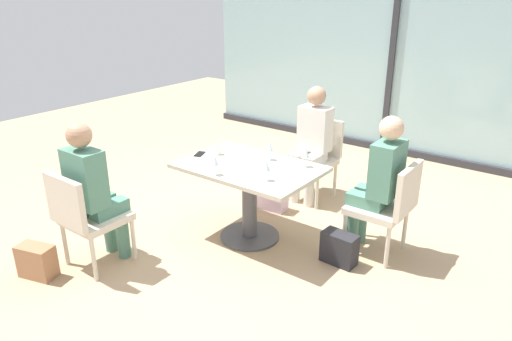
# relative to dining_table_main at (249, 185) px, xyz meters

# --- Properties ---
(ground_plane) EXTENTS (12.00, 12.00, 0.00)m
(ground_plane) POSITION_rel_dining_table_main_xyz_m (0.00, 0.00, -0.54)
(ground_plane) COLOR tan
(window_wall_backdrop) EXTENTS (6.00, 0.10, 2.70)m
(window_wall_backdrop) POSITION_rel_dining_table_main_xyz_m (0.00, 3.20, 0.67)
(window_wall_backdrop) COLOR #93B7BC
(window_wall_backdrop) RESTS_ON ground_plane
(dining_table_main) EXTENTS (1.25, 0.83, 0.73)m
(dining_table_main) POSITION_rel_dining_table_main_xyz_m (0.00, 0.00, 0.00)
(dining_table_main) COLOR #BCB29E
(dining_table_main) RESTS_ON ground_plane
(chair_near_window) EXTENTS (0.46, 0.51, 0.87)m
(chair_near_window) POSITION_rel_dining_table_main_xyz_m (0.00, 1.21, -0.04)
(chair_near_window) COLOR beige
(chair_near_window) RESTS_ON ground_plane
(chair_front_left) EXTENTS (0.46, 0.50, 0.87)m
(chair_front_left) POSITION_rel_dining_table_main_xyz_m (-0.76, -1.21, -0.04)
(chair_front_left) COLOR beige
(chair_front_left) RESTS_ON ground_plane
(chair_far_right) EXTENTS (0.50, 0.46, 0.87)m
(chair_far_right) POSITION_rel_dining_table_main_xyz_m (1.14, 0.48, -0.04)
(chair_far_right) COLOR beige
(chair_far_right) RESTS_ON ground_plane
(person_near_window) EXTENTS (0.34, 0.39, 1.26)m
(person_near_window) POSITION_rel_dining_table_main_xyz_m (-0.00, 1.10, 0.16)
(person_near_window) COLOR silver
(person_near_window) RESTS_ON ground_plane
(person_front_left) EXTENTS (0.34, 0.39, 1.26)m
(person_front_left) POSITION_rel_dining_table_main_xyz_m (-0.76, -1.10, 0.16)
(person_front_left) COLOR #4C7F6B
(person_front_left) RESTS_ON ground_plane
(person_far_right) EXTENTS (0.39, 0.34, 1.26)m
(person_far_right) POSITION_rel_dining_table_main_xyz_m (1.03, 0.48, 0.16)
(person_far_right) COLOR #4C7F6B
(person_far_right) RESTS_ON ground_plane
(wine_glass_0) EXTENTS (0.07, 0.07, 0.18)m
(wine_glass_0) POSITION_rel_dining_table_main_xyz_m (0.42, 0.28, 0.32)
(wine_glass_0) COLOR silver
(wine_glass_0) RESTS_ON dining_table_main
(wine_glass_1) EXTENTS (0.07, 0.07, 0.18)m
(wine_glass_1) POSITION_rel_dining_table_main_xyz_m (-0.10, -0.35, 0.32)
(wine_glass_1) COLOR silver
(wine_glass_1) RESTS_ON dining_table_main
(wine_glass_2) EXTENTS (0.07, 0.07, 0.18)m
(wine_glass_2) POSITION_rel_dining_table_main_xyz_m (0.32, -0.19, 0.32)
(wine_glass_2) COLOR silver
(wine_glass_2) RESTS_ON dining_table_main
(wine_glass_3) EXTENTS (0.07, 0.07, 0.18)m
(wine_glass_3) POSITION_rel_dining_table_main_xyz_m (0.06, 0.23, 0.32)
(wine_glass_3) COLOR silver
(wine_glass_3) RESTS_ON dining_table_main
(coffee_cup) EXTENTS (0.08, 0.08, 0.09)m
(coffee_cup) POSITION_rel_dining_table_main_xyz_m (-0.43, 0.05, 0.24)
(coffee_cup) COLOR white
(coffee_cup) RESTS_ON dining_table_main
(cell_phone_on_table) EXTENTS (0.12, 0.16, 0.01)m
(cell_phone_on_table) POSITION_rel_dining_table_main_xyz_m (-0.56, -0.05, 0.20)
(cell_phone_on_table) COLOR black
(cell_phone_on_table) RESTS_ON dining_table_main
(handbag_0) EXTENTS (0.31, 0.19, 0.28)m
(handbag_0) POSITION_rel_dining_table_main_xyz_m (-0.17, 0.63, -0.40)
(handbag_0) COLOR beige
(handbag_0) RESTS_ON ground_plane
(handbag_1) EXTENTS (0.33, 0.24, 0.28)m
(handbag_1) POSITION_rel_dining_table_main_xyz_m (-1.00, -1.56, -0.40)
(handbag_1) COLOR #A3704C
(handbag_1) RESTS_ON ground_plane
(handbag_2) EXTENTS (0.31, 0.17, 0.28)m
(handbag_2) POSITION_rel_dining_table_main_xyz_m (0.89, 0.11, -0.40)
(handbag_2) COLOR #232328
(handbag_2) RESTS_ON ground_plane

